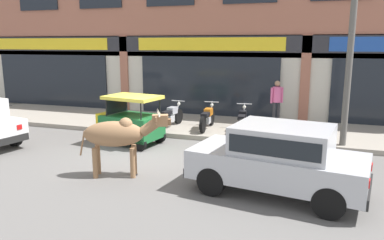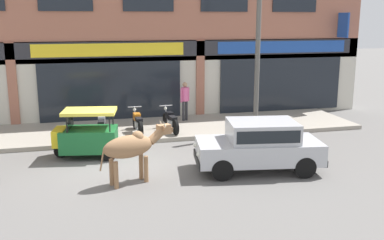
# 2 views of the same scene
# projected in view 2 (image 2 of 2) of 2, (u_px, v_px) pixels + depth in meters

# --- Properties ---
(ground_plane) EXTENTS (90.00, 90.00, 0.00)m
(ground_plane) POSITION_uv_depth(u_px,v_px,m) (128.00, 165.00, 13.46)
(ground_plane) COLOR #605E5B
(sidewalk) EXTENTS (19.00, 3.65, 0.15)m
(sidewalk) POSITION_uv_depth(u_px,v_px,m) (116.00, 131.00, 17.24)
(sidewalk) COLOR gray
(sidewalk) RESTS_ON ground
(shop_building) EXTENTS (23.00, 1.40, 8.46)m
(shop_building) POSITION_uv_depth(u_px,v_px,m) (108.00, 26.00, 18.34)
(shop_building) COLOR #9E604C
(shop_building) RESTS_ON ground
(cow) EXTENTS (2.06, 1.03, 1.61)m
(cow) POSITION_uv_depth(u_px,v_px,m) (132.00, 147.00, 11.80)
(cow) COLOR #936B47
(cow) RESTS_ON ground
(car_0) EXTENTS (3.77, 2.13, 1.46)m
(car_0) POSITION_uv_depth(u_px,v_px,m) (260.00, 143.00, 12.81)
(car_0) COLOR black
(car_0) RESTS_ON ground
(auto_rickshaw) EXTENTS (2.10, 1.44, 1.52)m
(auto_rickshaw) POSITION_uv_depth(u_px,v_px,m) (87.00, 137.00, 14.14)
(auto_rickshaw) COLOR black
(auto_rickshaw) RESTS_ON ground
(motorcycle_0) EXTENTS (0.53, 1.81, 0.88)m
(motorcycle_0) POSITION_uv_depth(u_px,v_px,m) (102.00, 125.00, 16.15)
(motorcycle_0) COLOR black
(motorcycle_0) RESTS_ON sidewalk
(motorcycle_1) EXTENTS (0.52, 1.81, 0.88)m
(motorcycle_1) POSITION_uv_depth(u_px,v_px,m) (138.00, 122.00, 16.60)
(motorcycle_1) COLOR black
(motorcycle_1) RESTS_ON sidewalk
(motorcycle_2) EXTENTS (0.52, 1.81, 0.88)m
(motorcycle_2) POSITION_uv_depth(u_px,v_px,m) (170.00, 121.00, 16.85)
(motorcycle_2) COLOR black
(motorcycle_2) RESTS_ON sidewalk
(pedestrian) EXTENTS (0.43, 0.32, 1.60)m
(pedestrian) POSITION_uv_depth(u_px,v_px,m) (185.00, 97.00, 18.47)
(pedestrian) COLOR #2D2D33
(pedestrian) RESTS_ON sidewalk
(utility_pole) EXTENTS (0.18, 0.18, 5.04)m
(utility_pole) POSITION_uv_depth(u_px,v_px,m) (257.00, 64.00, 16.45)
(utility_pole) COLOR #595651
(utility_pole) RESTS_ON sidewalk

